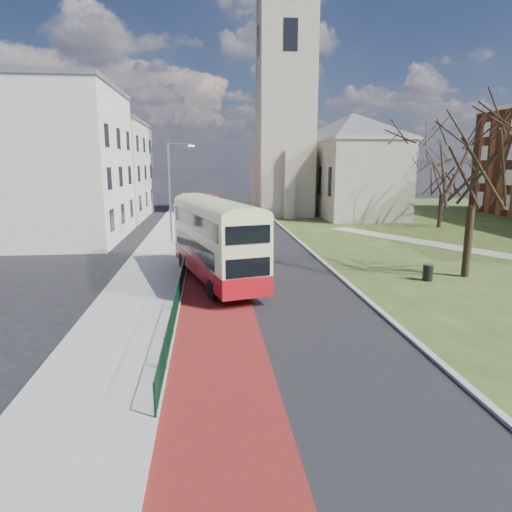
{
  "coord_description": "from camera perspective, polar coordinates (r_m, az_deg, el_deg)",
  "views": [
    {
      "loc": [
        -1.46,
        -18.95,
        6.62
      ],
      "look_at": [
        0.86,
        3.34,
        2.0
      ],
      "focal_mm": 32.0,
      "sensor_mm": 36.0,
      "label": 1
    }
  ],
  "objects": [
    {
      "name": "street_block_near",
      "position": [
        42.83,
        -23.37,
        10.57
      ],
      "size": [
        10.3,
        14.3,
        13.0
      ],
      "color": "silver",
      "rests_on": "ground"
    },
    {
      "name": "litter_bin",
      "position": [
        27.53,
        20.69,
        -1.9
      ],
      "size": [
        0.76,
        0.76,
        0.97
      ],
      "rotation": [
        0.0,
        0.0,
        -0.3
      ],
      "color": "black",
      "rests_on": "grass_green"
    },
    {
      "name": "winter_tree_near",
      "position": [
        28.72,
        25.89,
        12.09
      ],
      "size": [
        8.72,
        8.72,
        10.63
      ],
      "rotation": [
        0.0,
        0.0,
        -0.24
      ],
      "color": "black",
      "rests_on": "grass_green"
    },
    {
      "name": "kerb_east",
      "position": [
        42.16,
        4.48,
        2.67
      ],
      "size": [
        0.25,
        80.0,
        0.13
      ],
      "primitive_type": "cube",
      "color": "#999993",
      "rests_on": "ground"
    },
    {
      "name": "grass_green",
      "position": [
        49.75,
        27.68,
        2.69
      ],
      "size": [
        40.0,
        80.0,
        0.04
      ],
      "primitive_type": "cube",
      "color": "#2F4318",
      "rests_on": "ground"
    },
    {
      "name": "winter_tree_far",
      "position": [
        50.37,
        22.39,
        10.08
      ],
      "size": [
        7.11,
        7.11,
        8.6
      ],
      "rotation": [
        0.0,
        0.0,
        0.25
      ],
      "color": "#322119",
      "rests_on": "grass_green"
    },
    {
      "name": "kerb_west",
      "position": [
        39.53,
        -8.08,
        1.99
      ],
      "size": [
        0.25,
        120.0,
        0.13
      ],
      "primitive_type": "cube",
      "color": "#999993",
      "rests_on": "ground"
    },
    {
      "name": "road_carriageway",
      "position": [
        39.62,
        -1.56,
        2.03
      ],
      "size": [
        9.0,
        120.0,
        0.01
      ],
      "primitive_type": "cube",
      "color": "black",
      "rests_on": "ground"
    },
    {
      "name": "bus",
      "position": [
        25.4,
        -5.1,
        2.38
      ],
      "size": [
        5.15,
        10.96,
        4.47
      ],
      "rotation": [
        0.0,
        0.0,
        0.26
      ],
      "color": "#AA0F17",
      "rests_on": "ground"
    },
    {
      "name": "street_block_far",
      "position": [
        58.32,
        -18.65,
        10.21
      ],
      "size": [
        10.3,
        16.3,
        11.5
      ],
      "color": "#BAB29E",
      "rests_on": "ground"
    },
    {
      "name": "pedestrian_railing",
      "position": [
        23.79,
        -9.34,
        -3.29
      ],
      "size": [
        0.07,
        24.0,
        1.12
      ],
      "color": "#0B311C",
      "rests_on": "ground"
    },
    {
      "name": "bus_lane",
      "position": [
        39.51,
        -5.47,
        1.96
      ],
      "size": [
        3.4,
        120.0,
        0.01
      ],
      "primitive_type": "cube",
      "color": "#591414",
      "rests_on": "ground"
    },
    {
      "name": "pavement_west",
      "position": [
        39.66,
        -10.97,
        1.91
      ],
      "size": [
        4.0,
        120.0,
        0.12
      ],
      "primitive_type": "cube",
      "color": "gray",
      "rests_on": "ground"
    },
    {
      "name": "gothic_church",
      "position": [
        59.01,
        8.25,
        17.87
      ],
      "size": [
        16.38,
        18.0,
        40.0
      ],
      "color": "gray",
      "rests_on": "ground"
    },
    {
      "name": "streetlamp",
      "position": [
        37.12,
        -10.49,
        8.33
      ],
      "size": [
        2.13,
        0.18,
        8.0
      ],
      "color": "gray",
      "rests_on": "pavement_west"
    },
    {
      "name": "ground",
      "position": [
        20.13,
        -1.45,
        -7.56
      ],
      "size": [
        160.0,
        160.0,
        0.0
      ],
      "primitive_type": "plane",
      "color": "black",
      "rests_on": "ground"
    }
  ]
}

